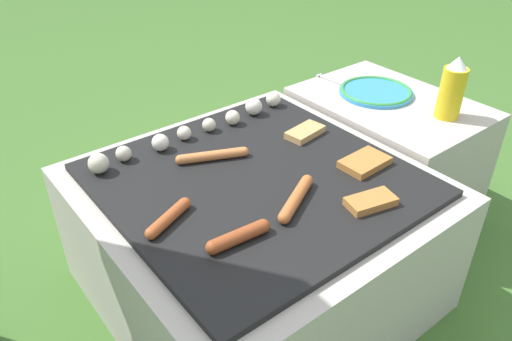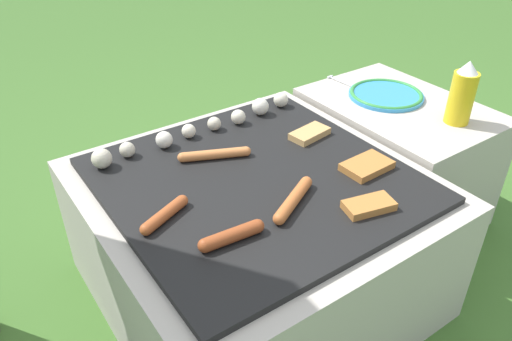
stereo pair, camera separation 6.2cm
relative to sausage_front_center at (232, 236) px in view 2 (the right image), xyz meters
The scene contains 14 objects.
ground_plane 0.49m from the sausage_front_center, 43.31° to the left, with size 14.00×14.00×0.00m, color #3D6628.
grill 0.34m from the sausage_front_center, 43.31° to the left, with size 0.83×0.83×0.41m.
side_ledge 0.89m from the sausage_front_center, 17.13° to the left, with size 0.43×0.61×0.41m.
sausage_back_right 0.19m from the sausage_front_center, ahead, with size 0.17×0.11×0.03m.
sausage_back_left 0.35m from the sausage_front_center, 65.27° to the left, with size 0.19×0.10×0.03m.
sausage_front_center is the anchor object (origin of this frame).
sausage_mid_left 0.17m from the sausage_front_center, 119.36° to the left, with size 0.14×0.08×0.03m.
bread_slice_center 0.45m from the sausage_front_center, ahead, with size 0.13×0.09×0.02m.
bread_slice_right 0.34m from the sausage_front_center, 15.07° to the right, with size 0.13×0.09×0.02m.
bread_slice_left 0.51m from the sausage_front_center, 30.76° to the left, with size 0.13×0.08×0.02m.
mushroom_row 0.49m from the sausage_front_center, 68.14° to the left, with size 0.66×0.08×0.05m.
plate_colorful 0.89m from the sausage_front_center, 21.37° to the left, with size 0.25×0.25×0.02m.
condiment_bottle 0.87m from the sausage_front_center, ahead, with size 0.07×0.07×0.20m.
fork_utensil 0.92m from the sausage_front_center, 31.43° to the left, with size 0.03×0.18×0.01m.
Camera 2 is at (-0.61, -0.88, 1.12)m, focal length 35.00 mm.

